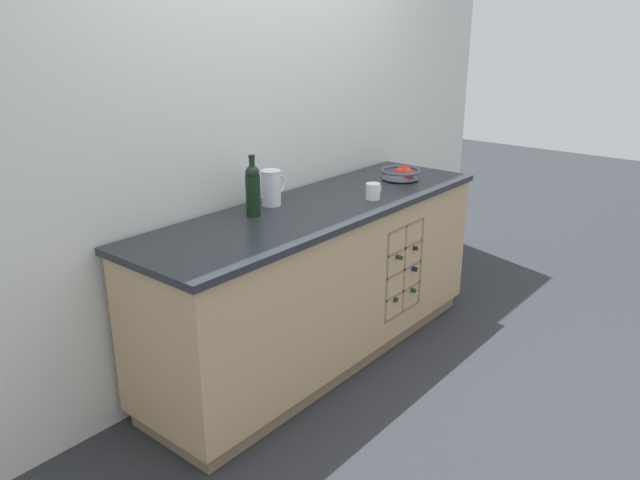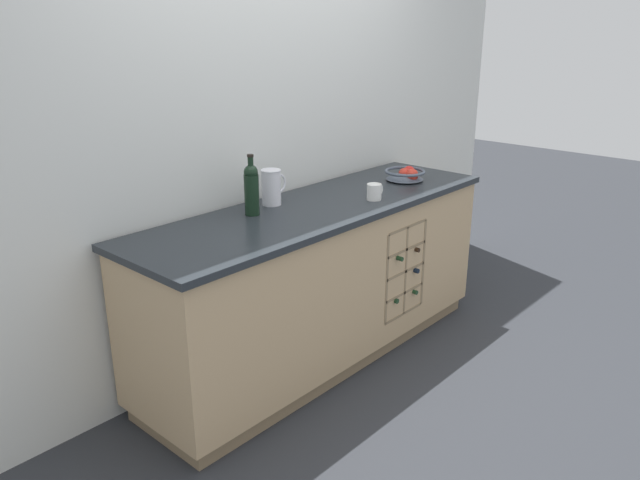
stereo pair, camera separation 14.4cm
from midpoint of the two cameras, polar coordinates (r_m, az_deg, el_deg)
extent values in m
plane|color=#2D3035|center=(3.74, 1.12, -10.47)|extent=(14.00, 14.00, 0.00)
cube|color=silver|center=(3.55, -3.47, 9.86)|extent=(4.67, 0.06, 2.55)
cube|color=#8B7354|center=(3.71, 1.13, -9.87)|extent=(2.21, 0.56, 0.09)
cube|color=tan|center=(3.52, 1.17, -3.56)|extent=(2.27, 0.62, 0.80)
cube|color=#23282D|center=(3.38, 1.22, 2.96)|extent=(2.31, 0.66, 0.03)
cube|color=#8B7354|center=(3.69, 7.68, -2.47)|extent=(0.37, 0.01, 0.54)
cube|color=#8B7354|center=(3.52, 6.66, -3.52)|extent=(0.02, 0.10, 0.54)
cube|color=#8B7354|center=(3.80, 9.90, -1.88)|extent=(0.02, 0.10, 0.54)
cube|color=#8B7354|center=(3.77, 8.15, -6.46)|extent=(0.37, 0.10, 0.02)
cube|color=#8B7354|center=(3.71, 8.24, -4.59)|extent=(0.37, 0.10, 0.02)
cube|color=#8B7354|center=(3.66, 8.34, -2.67)|extent=(0.37, 0.10, 0.02)
cube|color=#8B7354|center=(3.61, 8.45, -0.69)|extent=(0.37, 0.10, 0.02)
cube|color=#8B7354|center=(3.57, 8.55, 1.34)|extent=(0.37, 0.10, 0.02)
cube|color=#8B7354|center=(3.66, 8.34, -2.67)|extent=(0.02, 0.10, 0.54)
cylinder|color=#19381E|center=(3.71, 5.88, -4.82)|extent=(0.08, 0.20, 0.08)
cylinder|color=#19381E|center=(3.64, 7.70, -5.42)|extent=(0.03, 0.09, 0.03)
cylinder|color=#19381E|center=(3.84, 7.73, -4.09)|extent=(0.07, 0.19, 0.07)
cylinder|color=#19381E|center=(3.78, 9.43, -4.63)|extent=(0.03, 0.08, 0.03)
cylinder|color=black|center=(3.79, 7.91, -2.21)|extent=(0.08, 0.18, 0.08)
cylinder|color=black|center=(3.72, 9.58, -2.70)|extent=(0.03, 0.08, 0.03)
cylinder|color=#19381E|center=(3.61, 6.12, -1.03)|extent=(0.07, 0.21, 0.07)
cylinder|color=#19381E|center=(3.53, 8.11, -1.60)|extent=(0.03, 0.09, 0.03)
cylinder|color=black|center=(3.75, 7.87, -0.32)|extent=(0.07, 0.19, 0.07)
cylinder|color=black|center=(3.68, 9.62, -0.80)|extent=(0.03, 0.08, 0.03)
cylinder|color=#4C5666|center=(3.94, 8.78, 5.46)|extent=(0.11, 0.11, 0.01)
cone|color=#4C5666|center=(3.93, 8.81, 5.94)|extent=(0.23, 0.23, 0.06)
torus|color=#4C5666|center=(3.92, 8.82, 6.21)|extent=(0.25, 0.25, 0.02)
sphere|color=red|center=(3.93, 8.75, 6.00)|extent=(0.07, 0.07, 0.07)
sphere|color=red|center=(3.98, 9.18, 6.18)|extent=(0.07, 0.07, 0.07)
sphere|color=red|center=(3.89, 9.48, 5.88)|extent=(0.08, 0.08, 0.08)
cylinder|color=white|center=(3.35, -3.25, 4.83)|extent=(0.10, 0.10, 0.19)
torus|color=white|center=(3.33, -3.28, 6.37)|extent=(0.11, 0.11, 0.01)
torus|color=white|center=(3.39, -2.60, 5.17)|extent=(0.11, 0.01, 0.11)
cylinder|color=white|center=(3.47, 6.16, 4.39)|extent=(0.08, 0.08, 0.09)
torus|color=white|center=(3.51, 6.58, 4.55)|extent=(0.07, 0.01, 0.07)
cylinder|color=black|center=(3.18, -4.97, 4.14)|extent=(0.08, 0.08, 0.21)
sphere|color=black|center=(3.15, -5.03, 6.21)|extent=(0.07, 0.07, 0.07)
cylinder|color=black|center=(3.14, -5.05, 6.77)|extent=(0.03, 0.03, 0.09)
cylinder|color=black|center=(3.13, -5.08, 7.68)|extent=(0.03, 0.03, 0.01)
camera|label=1|loc=(0.07, -88.80, 0.42)|focal=35.00mm
camera|label=2|loc=(0.07, 91.20, -0.42)|focal=35.00mm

